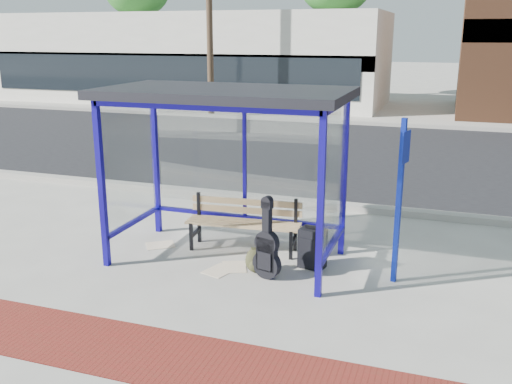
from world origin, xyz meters
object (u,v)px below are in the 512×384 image
at_px(guitar_bag, 267,250).
at_px(backpack, 255,261).
at_px(suitcase, 312,248).
at_px(bench, 244,220).

height_order(guitar_bag, backpack, guitar_bag).
relative_size(guitar_bag, suitcase, 1.73).
distance_m(guitar_bag, suitcase, 0.72).
bearing_deg(backpack, bench, 104.99).
distance_m(bench, suitcase, 1.20).
relative_size(guitar_bag, backpack, 3.14).
xyz_separation_m(bench, backpack, (0.44, -0.76, -0.29)).
height_order(bench, suitcase, bench).
relative_size(bench, suitcase, 2.81).
xyz_separation_m(bench, guitar_bag, (0.64, -0.89, -0.07)).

